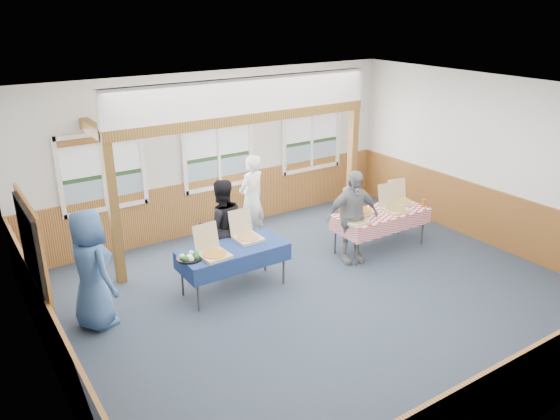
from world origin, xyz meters
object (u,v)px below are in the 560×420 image
object	(u,v)px
man_blue	(91,269)
woman_white	(252,199)
table_left	(233,251)
woman_black	(222,227)
person_grey	(352,217)
table_right	(381,215)

from	to	relation	value
man_blue	woman_white	bearing A→B (deg)	-83.39
table_left	man_blue	distance (m)	2.18
woman_black	man_blue	xyz separation A→B (m)	(-2.31, -0.47, 0.05)
woman_white	man_blue	world-z (taller)	man_blue
woman_white	person_grey	world-z (taller)	woman_white
woman_black	man_blue	size ratio (longest dim) A/B	0.94
woman_white	woman_black	bearing A→B (deg)	19.77
woman_black	person_grey	xyz separation A→B (m)	(2.14, -0.89, 0.01)
table_right	woman_black	xyz separation A→B (m)	(-2.92, 0.80, 0.14)
table_left	table_right	world-z (taller)	same
woman_white	man_blue	size ratio (longest dim) A/B	0.97
woman_white	person_grey	xyz separation A→B (m)	(1.03, -1.76, -0.01)
table_left	woman_black	xyz separation A→B (m)	(0.15, 0.67, 0.15)
table_right	person_grey	xyz separation A→B (m)	(-0.78, -0.08, 0.15)
person_grey	woman_white	bearing A→B (deg)	134.02
table_right	man_blue	bearing A→B (deg)	-170.34
table_right	woman_white	world-z (taller)	woman_white
table_right	person_grey	size ratio (longest dim) A/B	1.15
table_left	woman_black	world-z (taller)	woman_black
person_grey	woman_black	bearing A→B (deg)	171.15
table_left	woman_white	size ratio (longest dim) A/B	1.04
woman_white	woman_black	world-z (taller)	woman_white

